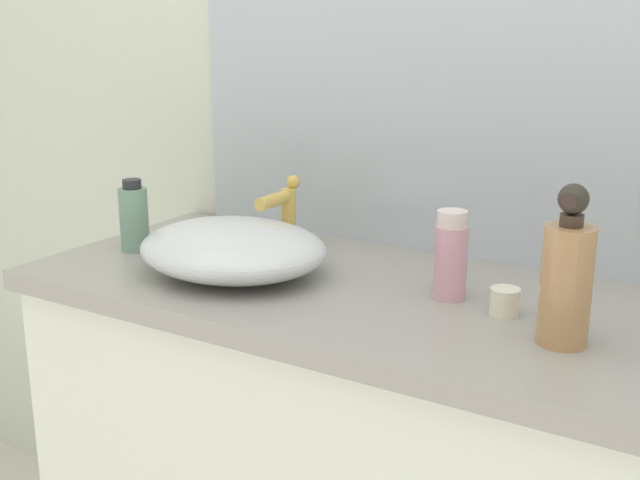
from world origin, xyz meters
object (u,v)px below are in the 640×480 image
sink_basin (233,249)px  spray_can (451,256)px  candle_jar (505,302)px  soap_dispenser (567,278)px  lotion_bottle (134,217)px

sink_basin → spray_can: 0.40m
spray_can → candle_jar: (0.11, -0.03, -0.05)m
sink_basin → soap_dispenser: soap_dispenser is taller
sink_basin → candle_jar: bearing=7.0°
sink_basin → candle_jar: (0.50, 0.06, -0.03)m
soap_dispenser → spray_can: bearing=156.0°
sink_basin → lotion_bottle: lotion_bottle is taller
sink_basin → candle_jar: size_ratio=7.34×
candle_jar → lotion_bottle: bearing=-177.2°
sink_basin → candle_jar: sink_basin is taller
soap_dispenser → spray_can: 0.24m
soap_dispenser → lotion_bottle: soap_dispenser is taller
sink_basin → soap_dispenser: 0.62m
soap_dispenser → candle_jar: soap_dispenser is taller
soap_dispenser → lotion_bottle: size_ratio=1.62×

